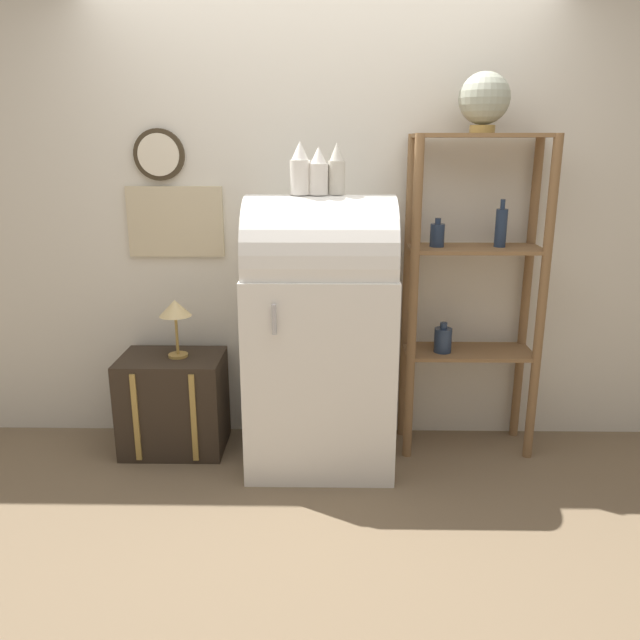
# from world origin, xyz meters

# --- Properties ---
(ground_plane) EXTENTS (12.00, 12.00, 0.00)m
(ground_plane) POSITION_xyz_m (0.00, 0.00, 0.00)
(ground_plane) COLOR #7A664C
(wall_back) EXTENTS (7.00, 0.09, 2.70)m
(wall_back) POSITION_xyz_m (-0.01, 0.57, 1.35)
(wall_back) COLOR silver
(wall_back) RESTS_ON ground_plane
(refrigerator) EXTENTS (0.78, 0.71, 1.47)m
(refrigerator) POSITION_xyz_m (-0.00, 0.21, 0.76)
(refrigerator) COLOR white
(refrigerator) RESTS_ON ground_plane
(suitcase_trunk) EXTENTS (0.57, 0.42, 0.56)m
(suitcase_trunk) POSITION_xyz_m (-0.84, 0.31, 0.28)
(suitcase_trunk) COLOR #33281E
(suitcase_trunk) RESTS_ON ground_plane
(shelf_unit) EXTENTS (0.73, 0.33, 1.77)m
(shelf_unit) POSITION_xyz_m (0.83, 0.37, 1.00)
(shelf_unit) COLOR olive
(shelf_unit) RESTS_ON ground_plane
(globe) EXTENTS (0.26, 0.26, 0.30)m
(globe) POSITION_xyz_m (0.82, 0.34, 1.93)
(globe) COLOR #AD8942
(globe) RESTS_ON shelf_unit
(vase_left) EXTENTS (0.10, 0.10, 0.26)m
(vase_left) POSITION_xyz_m (-0.10, 0.20, 1.59)
(vase_left) COLOR white
(vase_left) RESTS_ON refrigerator
(vase_center) EXTENTS (0.10, 0.10, 0.23)m
(vase_center) POSITION_xyz_m (-0.01, 0.20, 1.58)
(vase_center) COLOR white
(vase_center) RESTS_ON refrigerator
(vase_right) EXTENTS (0.09, 0.09, 0.26)m
(vase_right) POSITION_xyz_m (0.08, 0.22, 1.59)
(vase_right) COLOR beige
(vase_right) RESTS_ON refrigerator
(desk_lamp) EXTENTS (0.18, 0.18, 0.33)m
(desk_lamp) POSITION_xyz_m (-0.80, 0.31, 0.82)
(desk_lamp) COLOR #AD8942
(desk_lamp) RESTS_ON suitcase_trunk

